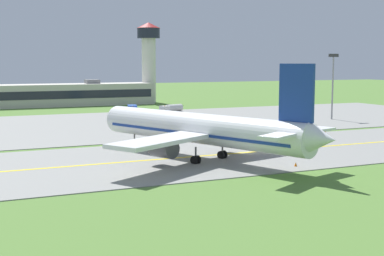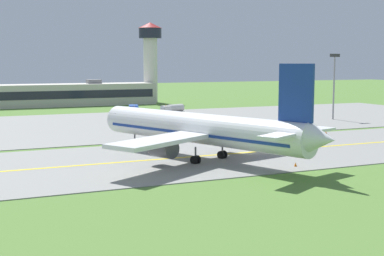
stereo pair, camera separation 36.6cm
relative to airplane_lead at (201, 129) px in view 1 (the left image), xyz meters
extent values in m
plane|color=#517A33|center=(7.64, 2.21, -4.13)|extent=(500.00, 500.00, 0.00)
cube|color=gray|center=(7.64, 2.21, -4.08)|extent=(240.00, 28.00, 0.10)
cube|color=gray|center=(17.64, 44.21, -4.08)|extent=(140.00, 52.00, 0.10)
cube|color=yellow|center=(7.64, 2.21, -4.03)|extent=(220.00, 0.60, 0.01)
cylinder|color=white|center=(-0.18, 0.45, 0.07)|extent=(16.53, 33.00, 4.00)
cone|color=white|center=(-7.05, 17.31, 0.07)|extent=(4.50, 3.84, 3.80)
cone|color=white|center=(6.75, -16.59, 0.47)|extent=(4.36, 4.25, 3.40)
cube|color=navy|center=(-0.18, 0.45, -0.43)|extent=(15.57, 30.51, 0.36)
cube|color=#1E232D|center=(-6.22, 15.27, 0.77)|extent=(3.83, 2.95, 0.70)
cube|color=white|center=(-7.23, -4.79, -0.43)|extent=(15.38, 11.69, 0.50)
cylinder|color=#47474C|center=(-6.13, -2.18, -1.83)|extent=(3.41, 4.02, 2.30)
cylinder|color=black|center=(-6.73, -0.70, -1.83)|extent=(2.04, 1.02, 2.10)
cube|color=white|center=(8.52, 1.62, -0.43)|extent=(15.72, 8.32, 0.50)
cylinder|color=#47474C|center=(5.91, 2.72, -1.83)|extent=(3.41, 4.02, 2.30)
cylinder|color=black|center=(5.31, 4.20, -1.83)|extent=(2.04, 1.02, 2.10)
cube|color=navy|center=(5.47, -13.44, 5.32)|extent=(2.03, 4.23, 6.50)
cube|color=white|center=(2.58, -14.83, 0.87)|extent=(6.42, 4.95, 0.30)
cube|color=white|center=(8.51, -12.42, 0.87)|extent=(6.43, 3.97, 0.30)
cylinder|color=slate|center=(-5.09, 12.49, -2.76)|extent=(0.24, 0.24, 1.65)
cylinder|color=black|center=(-5.09, 12.49, -3.58)|extent=(0.74, 1.15, 1.10)
cylinder|color=slate|center=(-1.84, -2.38, -2.76)|extent=(0.24, 0.24, 1.65)
cylinder|color=black|center=(-2.09, -2.48, -3.58)|extent=(0.74, 1.15, 1.10)
cylinder|color=black|center=(-1.58, -2.28, -3.58)|extent=(0.74, 1.15, 1.10)
cylinder|color=slate|center=(2.98, -0.42, -2.76)|extent=(0.24, 0.24, 1.65)
cylinder|color=black|center=(2.72, -0.52, -3.58)|extent=(0.74, 1.15, 1.10)
cylinder|color=black|center=(3.23, -0.32, -3.58)|extent=(0.74, 1.15, 1.10)
cube|color=silver|center=(17.00, 56.89, -2.63)|extent=(2.30, 2.43, 1.80)
cube|color=#1E232D|center=(16.26, 56.67, -2.32)|extent=(0.64, 1.80, 0.81)
cylinder|color=silver|center=(19.87, 57.75, -2.38)|extent=(4.54, 2.93, 1.80)
cube|color=#383838|center=(19.87, 57.75, -3.41)|extent=(4.63, 3.22, 0.24)
cylinder|color=orange|center=(17.00, 56.89, -1.63)|extent=(0.20, 0.20, 0.18)
cylinder|color=black|center=(17.28, 55.93, -3.68)|extent=(0.95, 0.55, 0.90)
cylinder|color=black|center=(16.71, 57.85, -3.68)|extent=(0.95, 0.55, 0.90)
cylinder|color=black|center=(20.98, 56.99, -3.68)|extent=(0.95, 0.55, 0.90)
cylinder|color=black|center=(20.37, 59.00, -3.68)|extent=(0.95, 0.55, 0.90)
cube|color=#264CA5|center=(9.14, 57.16, -2.63)|extent=(2.40, 2.25, 1.80)
cube|color=#1E232D|center=(8.94, 56.42, -2.32)|extent=(1.81, 0.59, 0.81)
cube|color=#264CA5|center=(9.91, 60.06, -2.53)|extent=(3.11, 4.60, 2.00)
cylinder|color=orange|center=(9.14, 57.16, -1.63)|extent=(0.20, 0.20, 0.18)
cylinder|color=black|center=(10.10, 56.90, -3.68)|extent=(0.52, 0.95, 0.90)
cylinder|color=black|center=(8.17, 57.42, -3.68)|extent=(0.52, 0.95, 0.90)
cylinder|color=black|center=(11.14, 60.60, -3.68)|extent=(0.52, 0.95, 0.90)
cylinder|color=black|center=(9.11, 61.14, -3.68)|extent=(0.52, 0.95, 0.90)
cube|color=beige|center=(-2.79, 97.25, -0.91)|extent=(60.45, 10.46, 6.45)
cube|color=#1E232D|center=(-2.79, 91.97, -0.58)|extent=(58.03, 0.10, 2.32)
cube|color=slate|center=(9.31, 97.25, 2.92)|extent=(4.00, 4.00, 1.20)
cylinder|color=silver|center=(28.38, 99.78, 6.05)|extent=(4.40, 4.40, 20.36)
cylinder|color=#1E232D|center=(28.38, 99.78, 17.83)|extent=(7.20, 7.20, 3.20)
cone|color=maroon|center=(28.38, 99.78, 20.33)|extent=(7.60, 7.60, 1.80)
cylinder|color=gray|center=(48.15, 33.37, 2.87)|extent=(0.36, 0.36, 14.00)
cube|color=#333333|center=(48.15, 33.37, 10.22)|extent=(2.40, 0.50, 0.70)
cone|color=orange|center=(31.27, 14.08, -3.83)|extent=(0.44, 0.44, 0.60)
cone|color=orange|center=(8.63, -9.15, -3.83)|extent=(0.44, 0.44, 0.60)
camera|label=1|loc=(-29.71, -63.32, 8.72)|focal=50.27mm
camera|label=2|loc=(-29.37, -63.47, 8.72)|focal=50.27mm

